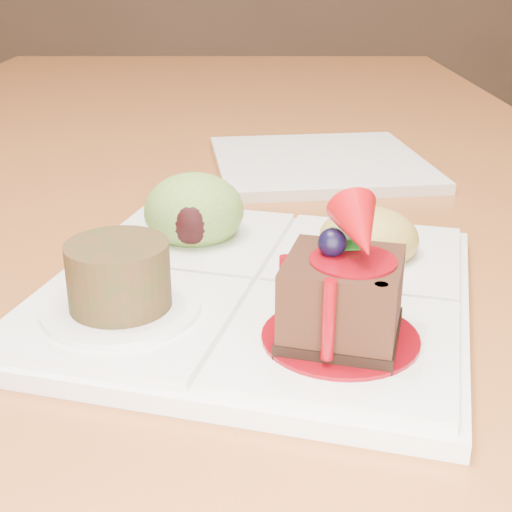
{
  "coord_description": "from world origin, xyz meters",
  "views": [
    {
      "loc": [
        0.08,
        -0.89,
        0.98
      ],
      "look_at": [
        0.08,
        -0.44,
        0.79
      ],
      "focal_mm": 50.0,
      "sensor_mm": 36.0,
      "label": 1
    }
  ],
  "objects": [
    {
      "name": "dining_table",
      "position": [
        0.0,
        0.0,
        0.68
      ],
      "size": [
        1.0,
        1.8,
        0.75
      ],
      "color": "#9F5B29",
      "rests_on": "ground"
    },
    {
      "name": "sampler_plate",
      "position": [
        0.08,
        -0.43,
        0.77
      ],
      "size": [
        0.36,
        0.36,
        0.11
      ],
      "rotation": [
        0.0,
        0.0,
        -0.26
      ],
      "color": "white",
      "rests_on": "dining_table"
    },
    {
      "name": "second_plate",
      "position": [
        0.16,
        -0.09,
        0.76
      ],
      "size": [
        0.26,
        0.26,
        0.01
      ],
      "primitive_type": "cube",
      "rotation": [
        0.0,
        0.0,
        0.13
      ],
      "color": "white",
      "rests_on": "dining_table"
    }
  ]
}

